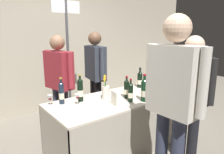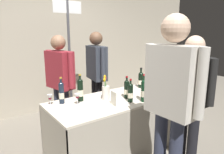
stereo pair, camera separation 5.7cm
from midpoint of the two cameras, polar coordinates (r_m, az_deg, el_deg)
The scene contains 19 objects.
ground_plane at distance 3.01m, azimuth 0.57°, elevation -19.53°, with size 12.00×12.00×0.00m, color gray.
back_partition at distance 4.38m, azimuth -15.84°, elevation 8.05°, with size 7.93×0.12×2.58m, color #B2A893.
tasting_table at distance 2.77m, azimuth 0.60°, elevation -10.49°, with size 1.63×0.80×0.73m.
featured_wine_bottle at distance 2.72m, azimuth 4.66°, elevation -3.28°, with size 0.07×0.07×0.30m.
display_bottle_0 at distance 2.82m, azimuth 12.81°, elevation -2.99°, with size 0.07×0.07×0.31m.
display_bottle_1 at distance 2.59m, azimuth 5.73°, elevation -4.23°, with size 0.07×0.07×0.30m.
display_bottle_2 at distance 2.63m, azimuth -8.15°, elevation -3.45°, with size 0.07×0.07×0.35m.
display_bottle_3 at distance 2.58m, azimuth -13.19°, elevation -4.18°, with size 0.07×0.07×0.33m.
display_bottle_4 at distance 3.25m, azimuth 8.44°, elevation -0.68°, with size 0.08×0.08×0.32m.
display_bottle_5 at distance 2.62m, azimuth 9.49°, elevation -3.55°, with size 0.08×0.08×0.35m.
wine_glass_near_vendor at distance 2.56m, azimuth -16.15°, elevation -5.48°, with size 0.06×0.06×0.13m.
wine_glass_mid at distance 2.50m, azimuth -8.89°, elevation -5.32°, with size 0.07×0.07×0.14m.
flower_vase at distance 2.66m, azimuth -1.12°, elevation -4.04°, with size 0.10×0.10×0.33m.
brochure_stand at distance 2.47m, azimuth 1.11°, elevation -5.97°, with size 0.13×0.01×0.17m, color silver.
vendor_presenter at distance 3.13m, azimuth -13.62°, elevation -0.17°, with size 0.30×0.61×1.55m.
vendor_assistant at distance 3.52m, azimuth -3.83°, elevation 2.08°, with size 0.29×0.64×1.59m.
taster_foreground_right at distance 1.90m, azimuth 16.84°, elevation -4.50°, with size 0.24×0.61×1.74m.
taster_foreground_left at distance 2.57m, azimuth 21.58°, elevation -3.62°, with size 0.24×0.57×1.55m.
booth_signpost at distance 3.56m, azimuth -11.28°, elevation 7.65°, with size 0.49×0.04×2.11m.
Camera 2 is at (-1.50, -2.06, 1.60)m, focal length 33.10 mm.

